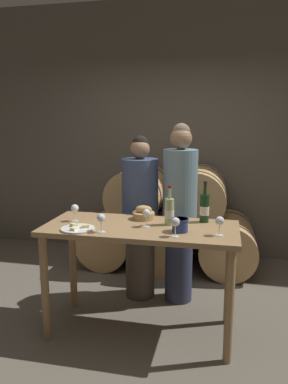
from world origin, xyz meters
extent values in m
plane|color=#665E51|center=(0.00, 0.00, 0.00)|extent=(10.00, 10.00, 0.00)
cube|color=#60594F|center=(0.00, 2.04, 1.60)|extent=(10.00, 0.12, 3.20)
cylinder|color=tan|center=(-0.71, 1.49, 0.32)|extent=(0.63, 0.86, 0.63)
cylinder|color=#2D2D33|center=(-0.71, 1.21, 0.32)|extent=(0.64, 0.02, 0.64)
cylinder|color=#2D2D33|center=(-0.71, 1.76, 0.32)|extent=(0.64, 0.02, 0.64)
cylinder|color=tan|center=(0.00, 1.49, 0.32)|extent=(0.63, 0.86, 0.63)
cylinder|color=#2D2D33|center=(0.00, 1.21, 0.32)|extent=(0.64, 0.02, 0.64)
cylinder|color=#2D2D33|center=(0.00, 1.76, 0.32)|extent=(0.64, 0.02, 0.64)
cylinder|color=tan|center=(0.71, 1.49, 0.32)|extent=(0.63, 0.86, 0.63)
cylinder|color=#2D2D33|center=(0.71, 1.21, 0.32)|extent=(0.64, 0.02, 0.64)
cylinder|color=#2D2D33|center=(0.71, 1.76, 0.32)|extent=(0.64, 0.02, 0.64)
cylinder|color=tan|center=(-0.36, 1.49, 0.88)|extent=(0.63, 0.86, 0.63)
cylinder|color=#2D2D33|center=(-0.36, 1.21, 0.88)|extent=(0.64, 0.02, 0.64)
cylinder|color=#2D2D33|center=(-0.36, 1.76, 0.88)|extent=(0.64, 0.02, 0.64)
cylinder|color=tan|center=(0.36, 1.49, 0.88)|extent=(0.63, 0.86, 0.63)
cylinder|color=#2D2D33|center=(0.36, 1.21, 0.88)|extent=(0.64, 0.02, 0.64)
cylinder|color=#2D2D33|center=(0.36, 1.76, 0.88)|extent=(0.64, 0.02, 0.64)
cylinder|color=#99754C|center=(-0.71, -0.28, 0.44)|extent=(0.06, 0.06, 0.87)
cylinder|color=#99754C|center=(0.71, -0.28, 0.44)|extent=(0.06, 0.06, 0.87)
cylinder|color=#99754C|center=(-0.71, 0.28, 0.44)|extent=(0.06, 0.06, 0.87)
cylinder|color=#99754C|center=(0.71, 0.28, 0.44)|extent=(0.06, 0.06, 0.87)
cube|color=#99754C|center=(0.00, 0.00, 0.89)|extent=(1.54, 0.68, 0.04)
cylinder|color=#4C4238|center=(-0.15, 0.63, 0.39)|extent=(0.29, 0.29, 0.77)
cylinder|color=#3D4C75|center=(-0.15, 0.63, 1.08)|extent=(0.35, 0.35, 0.61)
sphere|color=#997051|center=(-0.15, 0.63, 1.47)|extent=(0.19, 0.19, 0.19)
sphere|color=black|center=(-0.15, 0.64, 1.52)|extent=(0.15, 0.15, 0.15)
cylinder|color=#2D334C|center=(0.24, 0.63, 0.41)|extent=(0.26, 0.26, 0.82)
cylinder|color=gray|center=(0.24, 0.63, 1.15)|extent=(0.32, 0.32, 0.65)
sphere|color=#997051|center=(0.24, 0.63, 1.58)|extent=(0.20, 0.20, 0.20)
sphere|color=#75604C|center=(0.24, 0.64, 1.63)|extent=(0.17, 0.17, 0.17)
cylinder|color=#193819|center=(0.49, 0.23, 1.03)|extent=(0.08, 0.08, 0.23)
cylinder|color=#193819|center=(0.49, 0.23, 1.19)|extent=(0.03, 0.03, 0.09)
cylinder|color=black|center=(0.49, 0.23, 1.24)|extent=(0.03, 0.03, 0.02)
cylinder|color=white|center=(0.49, 0.23, 1.01)|extent=(0.08, 0.08, 0.07)
cylinder|color=#ADBC7F|center=(0.22, 0.08, 1.02)|extent=(0.08, 0.08, 0.21)
cylinder|color=#ADBC7F|center=(0.22, 0.08, 1.17)|extent=(0.03, 0.03, 0.09)
cylinder|color=maroon|center=(0.22, 0.08, 1.22)|extent=(0.03, 0.03, 0.02)
cylinder|color=white|center=(0.22, 0.08, 1.00)|extent=(0.08, 0.08, 0.07)
cylinder|color=navy|center=(0.33, -0.09, 0.96)|extent=(0.12, 0.12, 0.10)
cylinder|color=navy|center=(0.33, -0.09, 1.01)|extent=(0.13, 0.13, 0.01)
cylinder|color=tan|center=(-0.02, 0.21, 0.94)|extent=(0.19, 0.19, 0.06)
ellipsoid|color=tan|center=(-0.02, 0.21, 1.00)|extent=(0.14, 0.08, 0.07)
cylinder|color=white|center=(-0.45, -0.20, 0.92)|extent=(0.26, 0.26, 0.01)
cube|color=beige|center=(-0.39, -0.18, 0.94)|extent=(0.07, 0.06, 0.02)
cube|color=#E0CC7F|center=(-0.50, -0.17, 0.94)|extent=(0.07, 0.07, 0.02)
cube|color=beige|center=(-0.46, -0.26, 0.94)|extent=(0.05, 0.06, 0.02)
cylinder|color=white|center=(-0.57, 0.03, 0.91)|extent=(0.06, 0.06, 0.00)
cylinder|color=white|center=(-0.57, 0.03, 0.95)|extent=(0.01, 0.01, 0.08)
sphere|color=white|center=(-0.57, 0.03, 1.02)|extent=(0.07, 0.07, 0.07)
cylinder|color=white|center=(-0.25, -0.23, 0.91)|extent=(0.06, 0.06, 0.00)
cylinder|color=white|center=(-0.25, -0.23, 0.95)|extent=(0.01, 0.01, 0.08)
sphere|color=white|center=(-0.25, -0.23, 1.02)|extent=(0.07, 0.07, 0.07)
cylinder|color=white|center=(0.05, -0.01, 0.91)|extent=(0.06, 0.06, 0.00)
cylinder|color=white|center=(0.05, -0.01, 0.95)|extent=(0.01, 0.01, 0.08)
sphere|color=white|center=(0.05, -0.01, 1.02)|extent=(0.07, 0.07, 0.07)
cylinder|color=white|center=(0.31, -0.22, 0.91)|extent=(0.06, 0.06, 0.00)
cylinder|color=white|center=(0.31, -0.22, 0.95)|extent=(0.01, 0.01, 0.08)
sphere|color=white|center=(0.31, -0.22, 1.02)|extent=(0.07, 0.07, 0.07)
cylinder|color=white|center=(0.62, -0.12, 0.91)|extent=(0.06, 0.06, 0.00)
cylinder|color=white|center=(0.62, -0.12, 0.95)|extent=(0.01, 0.01, 0.08)
sphere|color=white|center=(0.62, -0.12, 1.02)|extent=(0.07, 0.07, 0.07)
camera|label=1|loc=(0.64, -2.80, 1.74)|focal=35.00mm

